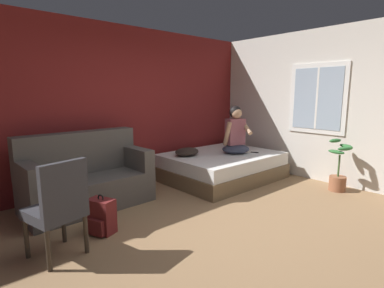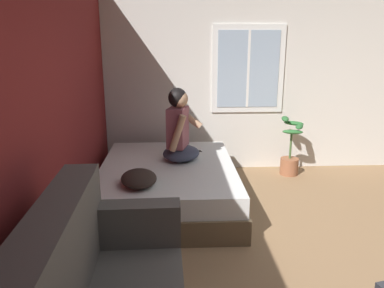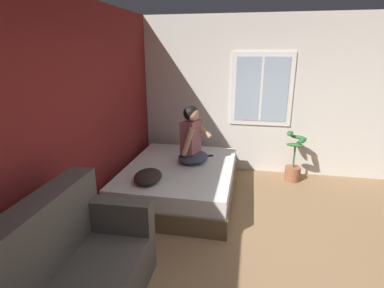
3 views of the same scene
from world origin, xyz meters
name	(u,v)px [view 1 (image 1 of 3)]	position (x,y,z in m)	size (l,w,h in m)	color
ground_plane	(221,235)	(0.00, 0.00, 0.00)	(40.00, 40.00, 0.00)	#93704C
wall_back_accent	(111,107)	(0.00, 2.54, 1.35)	(10.83, 0.16, 2.70)	maroon
wall_side_with_window	(342,107)	(2.99, 0.01, 1.35)	(0.19, 6.33, 2.70)	silver
bed	(222,166)	(1.67, 1.55, 0.24)	(2.07, 1.60, 0.48)	brown
couch	(86,179)	(-0.76, 1.89, 0.39)	(1.72, 0.87, 1.04)	#514C47
side_chair	(58,206)	(-1.50, 0.72, 0.53)	(0.55, 0.55, 0.98)	#382D23
person_seated	(236,134)	(1.88, 1.40, 0.84)	(0.62, 0.56, 0.88)	#383D51
backpack	(101,217)	(-0.98, 0.96, 0.19)	(0.32, 0.35, 0.46)	maroon
throw_pillow	(187,152)	(1.06, 1.83, 0.55)	(0.48, 0.36, 0.14)	#2D231E
cell_phone	(255,152)	(2.19, 1.19, 0.48)	(0.07, 0.14, 0.01)	black
potted_plant	(338,173)	(2.58, -0.20, 0.30)	(0.39, 0.37, 0.85)	#995B3D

